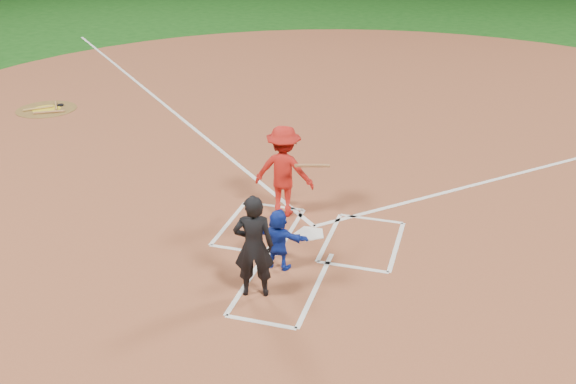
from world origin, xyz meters
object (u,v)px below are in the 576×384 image
(home_plate, at_px, (310,234))
(on_deck_circle, at_px, (46,109))
(catcher, at_px, (278,239))
(batter_at_plate, at_px, (284,171))
(umpire, at_px, (254,246))

(home_plate, height_order, on_deck_circle, home_plate)
(home_plate, xyz_separation_m, catcher, (-0.21, -1.27, 0.52))
(home_plate, distance_m, on_deck_circle, 10.57)
(on_deck_circle, relative_size, catcher, 1.61)
(home_plate, height_order, batter_at_plate, batter_at_plate)
(home_plate, distance_m, umpire, 2.30)
(catcher, height_order, umpire, umpire)
(home_plate, xyz_separation_m, on_deck_circle, (-9.26, 5.09, -0.00))
(on_deck_circle, xyz_separation_m, catcher, (9.06, -6.36, 0.52))
(catcher, relative_size, batter_at_plate, 0.59)
(catcher, bearing_deg, home_plate, -94.78)
(catcher, xyz_separation_m, umpire, (-0.12, -0.85, 0.31))
(home_plate, distance_m, catcher, 1.38)
(on_deck_circle, bearing_deg, home_plate, -28.79)
(umpire, bearing_deg, on_deck_circle, -55.24)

